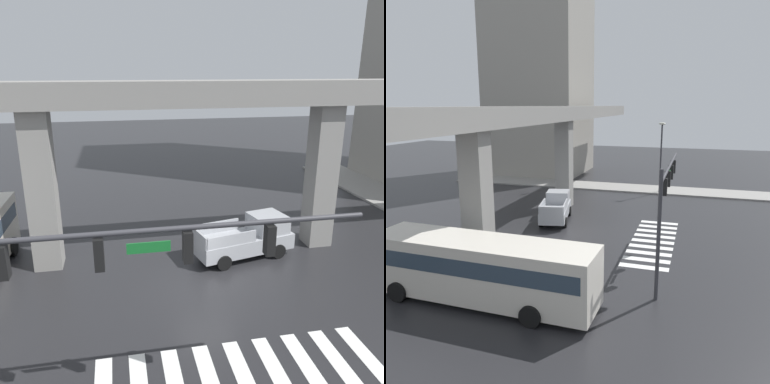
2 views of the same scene
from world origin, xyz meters
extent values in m
plane|color=#232326|center=(0.00, 0.00, 0.00)|extent=(120.00, 120.00, 0.00)
cube|color=silver|center=(-2.20, -4.96, 0.01)|extent=(0.55, 2.80, 0.01)
cube|color=silver|center=(-1.10, -4.96, 0.01)|extent=(0.55, 2.80, 0.01)
cube|color=silver|center=(0.00, -4.96, 0.01)|extent=(0.55, 2.80, 0.01)
cube|color=silver|center=(1.10, -4.96, 0.01)|extent=(0.55, 2.80, 0.01)
cube|color=silver|center=(2.20, -4.96, 0.01)|extent=(0.55, 2.80, 0.01)
cube|color=silver|center=(3.30, -4.96, 0.01)|extent=(0.55, 2.80, 0.01)
cube|color=silver|center=(4.40, -4.96, 0.01)|extent=(0.55, 2.80, 0.01)
cube|color=gray|center=(0.00, 3.79, 8.24)|extent=(59.20, 2.04, 1.20)
cube|color=gray|center=(-7.12, 3.79, 3.82)|extent=(1.30, 1.30, 7.64)
cube|color=gray|center=(7.12, 3.79, 3.82)|extent=(1.30, 1.30, 7.64)
cube|color=#A8AAAF|center=(2.58, 2.92, 0.78)|extent=(5.39, 2.97, 0.80)
cube|color=#A8AAAF|center=(4.00, 3.23, 1.63)|extent=(2.04, 2.08, 0.90)
cube|color=#3F5160|center=(4.46, 3.33, 1.63)|extent=(0.46, 1.65, 0.77)
cube|color=#A8AAAF|center=(1.27, 3.52, 1.48)|extent=(2.61, 0.68, 0.60)
cube|color=#A8AAAF|center=(1.66, 1.81, 1.48)|extent=(2.61, 0.68, 0.60)
cube|color=#A8AAAF|center=(0.15, 2.37, 1.48)|extent=(0.48, 1.73, 0.60)
cylinder|color=black|center=(3.93, 4.14, 0.38)|extent=(0.80, 0.44, 0.76)
cylinder|color=black|center=(4.32, 2.38, 0.38)|extent=(0.80, 0.44, 0.76)
cylinder|color=black|center=(0.84, 3.45, 0.38)|extent=(0.80, 0.44, 0.76)
cylinder|color=black|center=(1.24, 1.69, 0.38)|extent=(0.80, 0.44, 0.76)
cylinder|color=black|center=(-9.19, 5.35, 0.48)|extent=(0.37, 0.97, 0.96)
cylinder|color=#38383D|center=(-2.55, -6.01, 5.60)|extent=(10.80, 0.14, 0.14)
cube|color=black|center=(-6.35, -6.01, 5.08)|extent=(0.24, 0.32, 0.84)
sphere|color=green|center=(-6.35, -6.01, 4.82)|extent=(0.17, 0.17, 0.17)
cube|color=black|center=(-4.15, -6.01, 5.08)|extent=(0.24, 0.32, 0.84)
sphere|color=green|center=(-4.15, -6.01, 4.82)|extent=(0.17, 0.17, 0.17)
cube|color=black|center=(-1.95, -6.01, 5.08)|extent=(0.24, 0.32, 0.84)
sphere|color=green|center=(-1.95, -6.01, 4.82)|extent=(0.17, 0.17, 0.17)
cube|color=black|center=(0.25, -6.01, 5.08)|extent=(0.24, 0.32, 0.84)
sphere|color=green|center=(0.25, -6.01, 4.82)|extent=(0.17, 0.17, 0.17)
cube|color=#19722D|center=(-2.93, -6.01, 5.15)|extent=(1.10, 0.04, 0.28)
cylinder|color=#38383D|center=(15.03, 18.05, 3.50)|extent=(0.16, 0.16, 7.00)
ellipsoid|color=beige|center=(15.03, 18.05, 7.12)|extent=(0.44, 0.70, 0.24)
camera|label=1|loc=(-3.60, -15.08, 9.44)|focal=37.28mm
camera|label=2|loc=(-24.86, -7.46, 8.91)|focal=36.15mm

